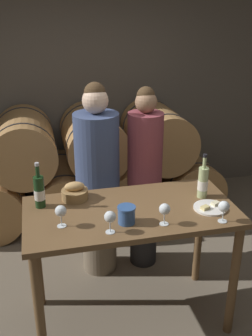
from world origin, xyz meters
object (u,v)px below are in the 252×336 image
object	(u,v)px
person_left	(98,182)
blue_crock	(126,214)
wine_bottle_white	(203,182)
wine_glass_far_left	(61,212)
person_right	(145,179)
cheese_plate	(210,208)
wine_glass_left	(110,217)
wine_bottle_red	(39,192)
bread_basket	(75,192)
wine_glass_right	(224,207)
wine_glass_center	(165,210)
tasting_table	(131,227)

from	to	relation	value
person_left	blue_crock	xyz separation A→B (m)	(0.05, -0.84, 0.15)
wine_bottle_white	wine_glass_far_left	xyz separation A→B (m)	(-1.04, -0.18, -0.01)
person_right	wine_bottle_white	world-z (taller)	person_right
person_left	cheese_plate	world-z (taller)	person_left
person_right	wine_glass_left	bearing A→B (deg)	-117.62
wine_glass_left	wine_bottle_red	bearing A→B (deg)	132.89
wine_bottle_white	cheese_plate	size ratio (longest dim) A/B	1.45
wine_bottle_white	person_left	bearing A→B (deg)	137.75
blue_crock	wine_glass_left	bearing A→B (deg)	-144.52
wine_bottle_white	bread_basket	xyz separation A→B (m)	(-0.91, 0.18, -0.07)
bread_basket	wine_glass_right	distance (m)	1.05
wine_glass_left	wine_glass_right	world-z (taller)	same
wine_bottle_white	wine_glass_right	bearing A→B (deg)	-91.76
wine_bottle_white	wine_glass_center	xyz separation A→B (m)	(-0.39, -0.30, -0.01)
person_right	wine_glass_left	size ratio (longest dim) A/B	11.21
person_left	cheese_plate	bearing A→B (deg)	-50.39
wine_bottle_red	cheese_plate	world-z (taller)	wine_bottle_red
wine_glass_left	wine_glass_center	bearing A→B (deg)	2.47
tasting_table	person_left	size ratio (longest dim) A/B	0.86
person_left	wine_glass_right	world-z (taller)	person_left
wine_bottle_white	wine_glass_left	xyz separation A→B (m)	(-0.75, -0.32, -0.01)
wine_bottle_red	wine_glass_right	world-z (taller)	wine_bottle_red
blue_crock	wine_glass_left	size ratio (longest dim) A/B	0.81
tasting_table	wine_bottle_red	bearing A→B (deg)	162.90
person_right	wine_glass_right	bearing A→B (deg)	-75.55
bread_basket	wine_glass_center	world-z (taller)	wine_glass_center
bread_basket	wine_glass_center	bearing A→B (deg)	-43.16
person_right	wine_bottle_red	size ratio (longest dim) A/B	5.00
cheese_plate	wine_glass_far_left	size ratio (longest dim) A/B	1.56
wine_glass_left	tasting_table	bearing A→B (deg)	52.36
tasting_table	wine_glass_left	bearing A→B (deg)	-127.64
wine_glass_far_left	person_left	bearing A→B (deg)	65.35
blue_crock	bread_basket	xyz separation A→B (m)	(-0.29, 0.41, -0.01)
blue_crock	wine_glass_center	xyz separation A→B (m)	(0.23, -0.07, 0.04)
wine_glass_far_left	wine_glass_right	xyz separation A→B (m)	(1.03, -0.18, 0.00)
wine_glass_right	tasting_table	bearing A→B (deg)	151.57
wine_glass_left	wine_glass_right	bearing A→B (deg)	-3.06
person_left	wine_glass_far_left	size ratio (longest dim) A/B	11.57
person_right	wine_glass_far_left	xyz separation A→B (m)	(-0.77, -0.79, 0.21)
person_right	tasting_table	bearing A→B (deg)	-113.28
wine_bottle_red	wine_glass_center	xyz separation A→B (m)	(0.77, -0.42, -0.01)
person_right	wine_glass_center	world-z (taller)	person_right
person_right	wine_glass_far_left	size ratio (longest dim) A/B	11.21
wine_glass_right	person_left	bearing A→B (deg)	124.30
wine_bottle_white	wine_glass_center	world-z (taller)	wine_bottle_white
wine_glass_center	person_right	bearing A→B (deg)	81.87
person_right	wine_glass_center	distance (m)	0.95
wine_bottle_red	blue_crock	world-z (taller)	wine_bottle_red
cheese_plate	wine_glass_center	size ratio (longest dim) A/B	1.56
wine_bottle_red	cheese_plate	bearing A→B (deg)	-14.83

